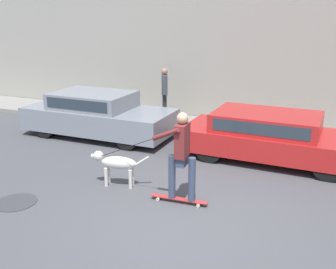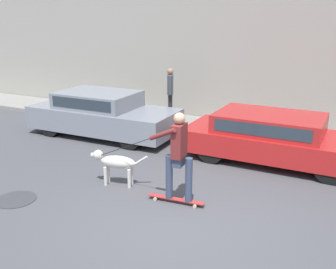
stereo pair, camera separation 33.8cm
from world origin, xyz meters
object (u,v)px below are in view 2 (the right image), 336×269
dog (115,163)px  pedestrian_with_bag (170,92)px  parked_car_0 (103,114)px  parked_car_1 (273,138)px  skateboarder (178,153)px

dog → pedestrian_with_bag: size_ratio=0.72×
parked_car_0 → parked_car_1: 4.91m
parked_car_1 → skateboarder: size_ratio=1.80×
parked_car_1 → pedestrian_with_bag: size_ratio=2.57×
dog → skateboarder: size_ratio=0.51×
parked_car_0 → skateboarder: bearing=-38.8°
parked_car_0 → parked_car_1: size_ratio=1.01×
dog → pedestrian_with_bag: bearing=-88.8°
parked_car_0 → dog: (2.31, -2.82, -0.13)m
parked_car_1 → pedestrian_with_bag: bearing=153.2°
parked_car_1 → skateboarder: 3.23m
parked_car_0 → dog: parked_car_0 is taller
parked_car_1 → pedestrian_with_bag: 4.17m
skateboarder → parked_car_1: bearing=-114.3°
parked_car_0 → dog: 3.65m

